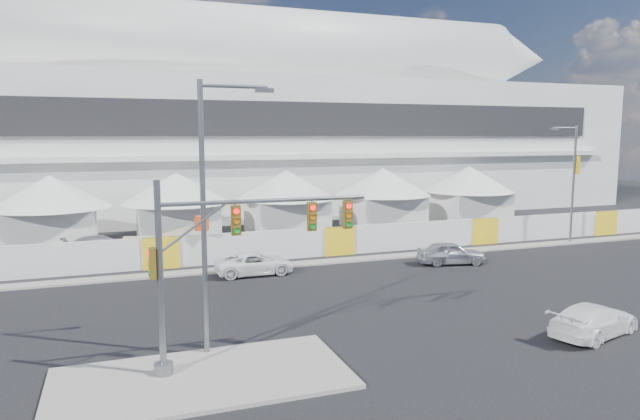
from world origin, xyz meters
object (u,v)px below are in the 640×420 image
object	(u,v)px
streetlight_curb	(572,175)
pickup_near	(594,320)
sedan_silver	(451,253)
streetlight_median	(210,199)
pickup_curb	(255,264)
lot_car_c	(102,246)
boom_lift	(144,253)
traffic_mast	(212,265)

from	to	relation	value
streetlight_curb	pickup_near	bearing A→B (deg)	-130.69
sedan_silver	streetlight_median	size ratio (longest dim) A/B	0.43
pickup_curb	sedan_silver	bearing A→B (deg)	-97.21
lot_car_c	boom_lift	world-z (taller)	boom_lift
sedan_silver	boom_lift	distance (m)	19.71
pickup_near	lot_car_c	size ratio (longest dim) A/B	0.93
streetlight_median	pickup_near	bearing A→B (deg)	-12.34
pickup_near	traffic_mast	distance (m)	15.88
pickup_curb	pickup_near	xyz separation A→B (m)	(10.83, -15.12, 0.02)
pickup_curb	streetlight_curb	world-z (taller)	streetlight_curb
traffic_mast	streetlight_median	xyz separation A→B (m)	(0.23, 1.58, 2.13)
pickup_near	streetlight_curb	distance (m)	22.41
sedan_silver	lot_car_c	size ratio (longest dim) A/B	0.86
streetlight_median	boom_lift	size ratio (longest dim) A/B	1.55
lot_car_c	traffic_mast	size ratio (longest dim) A/B	0.64
pickup_curb	pickup_near	distance (m)	18.59
pickup_near	streetlight_curb	xyz separation A→B (m)	(14.30, 16.63, 4.57)
traffic_mast	sedan_silver	bearing A→B (deg)	34.28
sedan_silver	traffic_mast	world-z (taller)	traffic_mast
lot_car_c	streetlight_curb	distance (m)	34.90
pickup_near	streetlight_median	size ratio (longest dim) A/B	0.46
pickup_curb	traffic_mast	size ratio (longest dim) A/B	0.61
sedan_silver	streetlight_curb	world-z (taller)	streetlight_curb
pickup_near	lot_car_c	bearing A→B (deg)	23.00
sedan_silver	pickup_near	distance (m)	13.62
lot_car_c	streetlight_median	xyz separation A→B (m)	(4.34, -20.38, 5.25)
pickup_near	traffic_mast	size ratio (longest dim) A/B	0.60
pickup_near	traffic_mast	bearing A→B (deg)	67.02
lot_car_c	streetlight_median	bearing A→B (deg)	-179.71
pickup_curb	lot_car_c	size ratio (longest dim) A/B	0.95
pickup_near	streetlight_curb	size ratio (longest dim) A/B	0.52
pickup_curb	pickup_near	bearing A→B (deg)	-144.29
streetlight_curb	boom_lift	size ratio (longest dim) A/B	1.38
sedan_silver	boom_lift	world-z (taller)	boom_lift
pickup_near	traffic_mast	world-z (taller)	traffic_mast
pickup_near	lot_car_c	distance (m)	30.74
traffic_mast	streetlight_curb	distance (m)	33.31
sedan_silver	streetlight_curb	distance (m)	13.67
sedan_silver	streetlight_curb	xyz separation A→B (m)	(12.52, 3.13, 4.51)
traffic_mast	streetlight_median	size ratio (longest dim) A/B	0.77
pickup_curb	streetlight_curb	xyz separation A→B (m)	(25.13, 1.51, 4.59)
sedan_silver	traffic_mast	size ratio (longest dim) A/B	0.56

